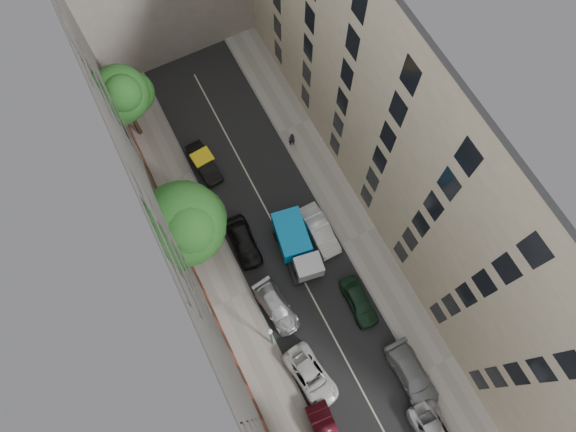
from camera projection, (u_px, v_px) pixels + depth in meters
ground at (296, 267)px, 39.32m from camera, size 120.00×120.00×0.00m
road_surface at (296, 267)px, 39.31m from camera, size 8.00×44.00×0.02m
sidewalk_left at (231, 299)px, 38.36m from camera, size 3.00×44.00×0.15m
sidewalk_right at (359, 236)px, 40.13m from camera, size 3.00×44.00×0.15m
building_left at (122, 307)px, 28.19m from camera, size 8.00×44.00×20.00m
building_right at (456, 146)px, 31.74m from camera, size 8.00×44.00×20.00m
tarp_truck at (296, 245)px, 38.53m from camera, size 2.92×5.63×2.46m
car_left_2 at (311, 376)px, 35.85m from camera, size 2.76×4.93×1.30m
car_left_3 at (276, 307)px, 37.57m from camera, size 2.34×4.63×1.29m
car_left_4 at (244, 242)px, 39.24m from camera, size 2.07×4.52×1.50m
car_left_5 at (204, 163)px, 41.72m from camera, size 1.78×4.20×1.35m
car_right_1 at (412, 375)px, 35.78m from camera, size 2.05×5.03×1.46m
car_right_2 at (359, 302)px, 37.67m from camera, size 1.84×4.13×1.38m
car_right_3 at (319, 230)px, 39.58m from camera, size 1.64×4.53×1.48m
tree_mid at (185, 226)px, 34.35m from camera, size 6.05×5.88×8.77m
tree_far at (122, 96)px, 38.20m from camera, size 4.77×4.41×8.05m
lamp_post at (271, 336)px, 33.63m from camera, size 0.36×0.36×6.03m
pedestrian at (292, 139)px, 42.19m from camera, size 0.65×0.50×1.59m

